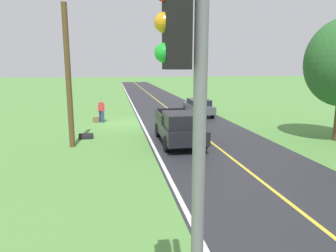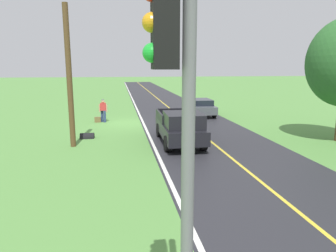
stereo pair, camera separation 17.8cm
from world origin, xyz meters
name	(u,v)px [view 1 (the left image)]	position (x,y,z in m)	size (l,w,h in m)	color
ground_plane	(124,123)	(0.00, 0.00, 0.00)	(200.00, 200.00, 0.00)	#568E42
road_surface	(184,121)	(-4.58, 0.00, 0.00)	(6.89, 120.00, 0.00)	#28282D
lane_edge_line	(141,122)	(-1.32, 0.00, 0.01)	(0.16, 117.60, 0.00)	silver
lane_centre_line	(184,121)	(-4.58, 0.00, 0.01)	(0.14, 117.60, 0.00)	gold
hitchhiker_walking	(101,109)	(1.59, -0.69, 0.98)	(0.62, 0.53, 1.75)	navy
suitcase_carried	(96,120)	(2.02, -0.63, 0.20)	(0.20, 0.46, 0.41)	brown
pickup_truck_passing	(180,126)	(-2.78, 6.72, 0.97)	(2.15, 5.42, 1.82)	black
traffic_light_mast	(187,117)	(-0.21, 19.07, 3.55)	(0.61, 0.32, 5.20)	slate
sedan_near_oncoming	(198,107)	(-6.42, -2.57, 0.75)	(2.04, 4.46, 1.41)	#4C5156
utility_pole_roadside	(68,78)	(2.86, 6.35, 3.58)	(0.28, 0.28, 7.15)	brown
drainage_culvert	(86,138)	(2.32, 4.52, 0.00)	(0.60, 0.60, 0.80)	black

